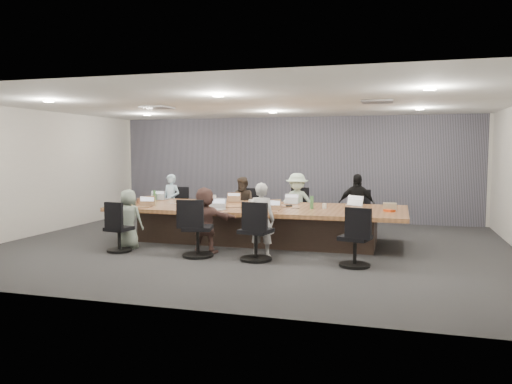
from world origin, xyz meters
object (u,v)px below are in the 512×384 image
(mug_brown, at_px, (139,201))
(chair_0, at_px, (177,211))
(chair_1, at_px, (248,213))
(chair_4, at_px, (119,233))
(conference_table, at_px, (257,223))
(laptop_3, at_px, (354,205))
(person_5, at_px, (205,220))
(bottle_clear, at_px, (215,200))
(chair_7, at_px, (355,243))
(chair_5, at_px, (198,233))
(snack_packet, at_px, (389,211))
(person_4, at_px, (129,219))
(chair_2, at_px, (300,213))
(chair_6, at_px, (256,236))
(laptop_1, at_px, (236,201))
(laptop_4, at_px, (142,207))
(person_1, at_px, (244,204))
(person_2, at_px, (297,203))
(bottle_green_left, at_px, (154,195))
(person_6, at_px, (261,220))
(laptop_6, at_px, (269,211))
(bottle_green_right, at_px, (312,202))
(chair_3, at_px, (357,216))
(laptop_5, at_px, (215,209))
(stapler, at_px, (245,208))
(laptop_0, at_px, (161,199))
(person_3, at_px, (356,205))
(person_0, at_px, (171,201))
(canvas_bag, at_px, (390,206))

(mug_brown, bearing_deg, chair_0, 88.57)
(chair_1, bearing_deg, chair_4, 47.86)
(conference_table, relative_size, chair_4, 8.28)
(laptop_3, xyz_separation_m, person_5, (-2.54, -2.15, -0.13))
(bottle_clear, bearing_deg, chair_7, -29.64)
(chair_5, height_order, mug_brown, chair_5)
(snack_packet, bearing_deg, person_4, -166.08)
(chair_1, xyz_separation_m, laptop_3, (2.63, -0.90, 0.38))
(person_5, bearing_deg, chair_2, -116.59)
(chair_6, distance_m, laptop_1, 2.78)
(laptop_1, bearing_deg, mug_brown, 23.68)
(person_4, xyz_separation_m, mug_brown, (-0.44, 1.19, 0.22))
(laptop_3, height_order, laptop_4, same)
(person_1, xyz_separation_m, person_2, (1.28, 0.00, 0.05))
(conference_table, bearing_deg, bottle_green_left, 167.98)
(chair_4, relative_size, person_6, 0.54)
(chair_7, relative_size, laptop_6, 2.42)
(bottle_clear, bearing_deg, bottle_green_right, -4.74)
(chair_7, bearing_deg, chair_3, 109.67)
(laptop_3, height_order, laptop_5, same)
(chair_6, distance_m, stapler, 1.31)
(chair_1, distance_m, person_1, 0.44)
(chair_7, distance_m, person_6, 1.74)
(chair_1, relative_size, bottle_clear, 3.49)
(laptop_0, bearing_deg, chair_5, 129.74)
(conference_table, bearing_deg, mug_brown, -176.63)
(laptop_3, bearing_deg, person_3, -78.15)
(person_1, relative_size, person_2, 0.92)
(person_6, height_order, stapler, person_6)
(chair_5, height_order, bottle_green_left, bottle_green_left)
(chair_3, relative_size, bottle_green_left, 3.32)
(chair_1, height_order, snack_packet, snack_packet)
(bottle_green_right, bearing_deg, person_1, 142.14)
(chair_4, bearing_deg, laptop_4, 98.41)
(chair_4, bearing_deg, bottle_green_left, 109.30)
(person_2, xyz_separation_m, mug_brown, (-3.22, -1.51, 0.11))
(laptop_1, bearing_deg, chair_7, 136.20)
(bottle_green_right, bearing_deg, person_6, -119.27)
(person_3, relative_size, laptop_6, 4.20)
(chair_2, height_order, laptop_4, chair_2)
(laptop_0, height_order, bottle_green_left, bottle_green_left)
(chair_6, relative_size, chair_7, 1.08)
(chair_7, bearing_deg, chair_0, 160.19)
(laptop_6, bearing_deg, chair_7, -38.04)
(chair_5, relative_size, person_2, 0.64)
(chair_7, height_order, person_0, person_0)
(person_3, bearing_deg, stapler, -139.63)
(chair_3, distance_m, laptop_0, 4.62)
(conference_table, xyz_separation_m, chair_4, (-2.21, -1.70, -0.04))
(laptop_0, distance_m, canvas_bag, 5.30)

